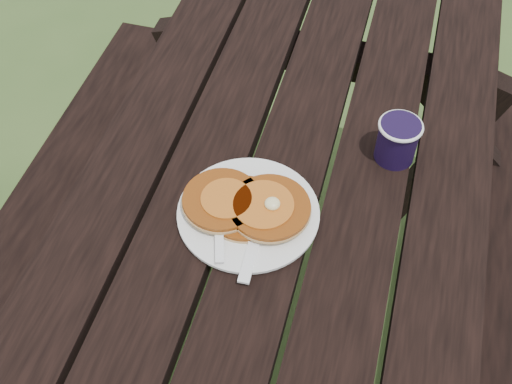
% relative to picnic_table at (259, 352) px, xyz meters
% --- Properties ---
extents(picnic_table, '(1.36, 1.80, 0.75)m').
position_rel_picnic_table_xyz_m(picnic_table, '(0.00, 0.00, 0.00)').
color(picnic_table, black).
rests_on(picnic_table, ground).
extents(plate, '(0.31, 0.31, 0.01)m').
position_rel_picnic_table_xyz_m(plate, '(-0.04, 0.08, 0.39)').
color(plate, white).
rests_on(plate, picnic_table).
extents(pancake_stack, '(0.23, 0.15, 0.04)m').
position_rel_picnic_table_xyz_m(pancake_stack, '(-0.05, 0.08, 0.41)').
color(pancake_stack, '#8C410F').
rests_on(pancake_stack, plate).
extents(knife, '(0.03, 0.18, 0.00)m').
position_rel_picnic_table_xyz_m(knife, '(-0.01, 0.03, 0.39)').
color(knife, white).
rests_on(knife, plate).
extents(fork, '(0.08, 0.16, 0.01)m').
position_rel_picnic_table_xyz_m(fork, '(-0.07, 0.01, 0.40)').
color(fork, white).
rests_on(fork, plate).
extents(coffee_cup, '(0.08, 0.08, 0.09)m').
position_rel_picnic_table_xyz_m(coffee_cup, '(0.19, 0.29, 0.43)').
color(coffee_cup, black).
rests_on(coffee_cup, picnic_table).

